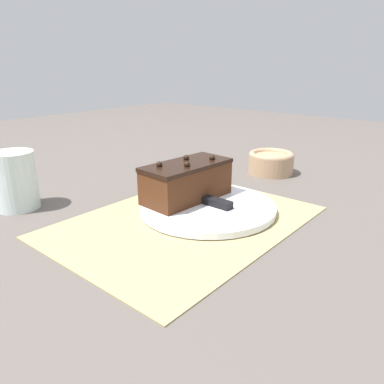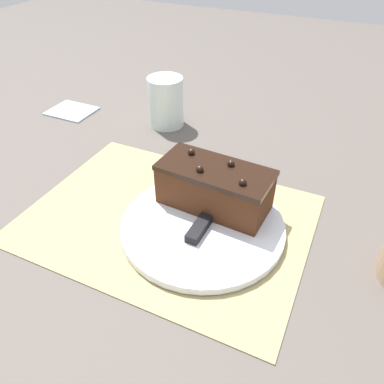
# 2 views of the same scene
# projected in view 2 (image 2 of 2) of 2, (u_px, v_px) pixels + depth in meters

# --- Properties ---
(ground_plane) EXTENTS (3.00, 3.00, 0.00)m
(ground_plane) POSITION_uv_depth(u_px,v_px,m) (167.00, 219.00, 0.63)
(ground_plane) COLOR #544C47
(placemat_woven) EXTENTS (0.46, 0.34, 0.00)m
(placemat_woven) POSITION_uv_depth(u_px,v_px,m) (167.00, 218.00, 0.63)
(placemat_woven) COLOR tan
(placemat_woven) RESTS_ON ground_plane
(cake_plate) EXTENTS (0.26, 0.26, 0.01)m
(cake_plate) POSITION_uv_depth(u_px,v_px,m) (203.00, 226.00, 0.60)
(cake_plate) COLOR white
(cake_plate) RESTS_ON placemat_woven
(chocolate_cake) EXTENTS (0.19, 0.10, 0.08)m
(chocolate_cake) POSITION_uv_depth(u_px,v_px,m) (215.00, 187.00, 0.61)
(chocolate_cake) COLOR #472614
(chocolate_cake) RESTS_ON cake_plate
(serving_knife) EXTENTS (0.03, 0.22, 0.01)m
(serving_knife) POSITION_uv_depth(u_px,v_px,m) (210.00, 214.00, 0.61)
(serving_knife) COLOR black
(serving_knife) RESTS_ON cake_plate
(drinking_glass) EXTENTS (0.08, 0.08, 0.11)m
(drinking_glass) POSITION_uv_depth(u_px,v_px,m) (166.00, 102.00, 0.86)
(drinking_glass) COLOR silver
(drinking_glass) RESTS_ON ground_plane
(folded_napkin) EXTENTS (0.11, 0.09, 0.01)m
(folded_napkin) POSITION_uv_depth(u_px,v_px,m) (72.00, 110.00, 0.95)
(folded_napkin) COLOR silver
(folded_napkin) RESTS_ON ground_plane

